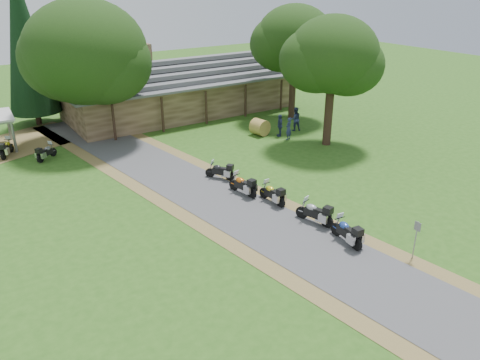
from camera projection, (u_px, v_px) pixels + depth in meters
ground at (303, 245)px, 21.88m from camera, size 120.00×120.00×0.00m
driveway at (246, 215)px, 24.67m from camera, size 51.95×51.95×0.00m
lodge at (181, 85)px, 42.23m from camera, size 21.40×9.40×4.90m
motorcycle_row_a at (347, 230)px, 21.84m from camera, size 0.82×1.95×1.29m
motorcycle_row_b at (315, 212)px, 23.58m from camera, size 1.13×2.01×1.31m
motorcycle_row_c at (272, 193)px, 25.73m from camera, size 0.70×1.83×1.23m
motorcycle_row_d at (243, 184)px, 26.73m from camera, size 0.95×1.95×1.28m
motorcycle_row_e at (220, 170)px, 28.76m from camera, size 1.46×1.72×1.18m
motorcycle_carport_a at (6, 147)px, 32.42m from camera, size 1.42×1.92×1.27m
motorcycle_carport_b at (46, 151)px, 31.85m from camera, size 1.65×1.44×1.14m
person_a at (289, 127)px, 35.56m from camera, size 0.69×0.60×2.02m
person_b at (295, 117)px, 37.59m from camera, size 0.76×0.66×2.26m
person_c at (280, 123)px, 36.30m from camera, size 0.63×0.70×2.04m
hay_bale at (260, 127)px, 36.74m from camera, size 1.45×1.36×1.27m
sign_post at (415, 240)px, 20.49m from camera, size 0.33×0.06×1.85m
oak_lodge_left at (88, 70)px, 33.64m from camera, size 8.71×8.71×10.63m
oak_lodge_right at (294, 55)px, 39.14m from camera, size 6.46×6.46×10.98m
oak_driveway at (332, 73)px, 32.80m from camera, size 6.31×6.31×10.61m
cedar_near at (25, 45)px, 37.10m from camera, size 4.08×4.08×12.96m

